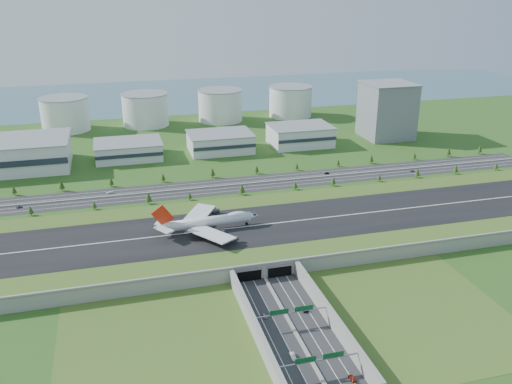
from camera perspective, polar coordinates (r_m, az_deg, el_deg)
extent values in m
plane|color=#294917|center=(338.93, -1.43, -4.96)|extent=(1200.00, 1200.00, 0.00)
cube|color=gray|center=(337.19, -1.44, -4.34)|extent=(520.00, 100.00, 8.00)
cube|color=#3A531C|center=(335.46, -1.44, -3.72)|extent=(520.00, 100.00, 0.16)
cube|color=black|center=(335.40, -1.44, -3.69)|extent=(520.00, 58.00, 0.12)
cube|color=silver|center=(335.36, -1.44, -3.68)|extent=(520.00, 0.90, 0.02)
cube|color=gray|center=(292.55, 0.88, -7.55)|extent=(520.00, 1.20, 1.20)
cube|color=#28282B|center=(248.68, 4.86, -15.75)|extent=(34.00, 120.00, 0.12)
cube|color=gray|center=(248.45, 4.87, -15.67)|extent=(1.60, 120.00, 0.90)
cube|color=gray|center=(249.48, 0.03, -14.40)|extent=(2.40, 100.00, 8.00)
cube|color=gray|center=(259.68, 8.01, -13.05)|extent=(2.40, 100.00, 8.00)
cube|color=black|center=(292.56, -0.70, -8.76)|extent=(13.00, 1.20, 6.00)
cube|color=black|center=(296.68, 2.52, -8.32)|extent=(13.00, 1.20, 6.00)
cylinder|color=gray|center=(253.54, -0.46, -13.89)|extent=(0.70, 0.70, 7.00)
cylinder|color=gray|center=(264.02, 7.74, -12.53)|extent=(0.70, 0.70, 7.00)
cube|color=gray|center=(256.07, 3.76, -12.54)|extent=(38.00, 0.50, 0.50)
cube|color=#0C4C23|center=(253.61, 2.46, -12.50)|extent=(9.00, 0.30, 2.40)
cube|color=#0C4C23|center=(256.96, 5.07, -12.08)|extent=(9.00, 0.30, 2.40)
cylinder|color=gray|center=(226.81, 1.92, -18.78)|extent=(0.70, 0.70, 7.00)
cylinder|color=gray|center=(238.46, 11.09, -16.93)|extent=(0.70, 0.70, 7.00)
cube|color=gray|center=(229.63, 6.68, -17.17)|extent=(38.00, 0.50, 0.50)
cube|color=#0C4C23|center=(226.89, 5.23, -17.20)|extent=(9.00, 0.30, 2.40)
cube|color=#0C4C23|center=(230.64, 8.15, -16.61)|extent=(9.00, 0.30, 2.40)
cube|color=#28282B|center=(424.40, -4.49, 0.52)|extent=(560.00, 36.00, 0.12)
cylinder|color=#3D2819|center=(401.94, -22.58, -2.15)|extent=(0.50, 0.50, 2.45)
cone|color=#1A390F|center=(400.80, -22.64, -1.74)|extent=(3.81, 3.81, 4.90)
cylinder|color=#3D2819|center=(397.93, -16.62, -1.63)|extent=(0.50, 0.50, 2.04)
cone|color=#1A390F|center=(396.97, -16.66, -1.29)|extent=(3.17, 3.17, 4.07)
cylinder|color=#3D2819|center=(397.82, -11.21, -1.05)|extent=(0.50, 0.50, 3.04)
cone|color=#1A390F|center=(396.40, -11.25, -0.53)|extent=(4.73, 4.73, 6.09)
cylinder|color=#3D2819|center=(400.56, -6.98, -0.71)|extent=(0.50, 0.50, 2.08)
cone|color=#1A390F|center=(399.59, -7.00, -0.36)|extent=(3.24, 3.24, 4.17)
cylinder|color=#3D2819|center=(407.16, -1.49, -0.12)|extent=(0.50, 0.50, 2.99)
cone|color=#1A390F|center=(405.79, -1.49, 0.38)|extent=(4.65, 4.65, 5.98)
cylinder|color=#3D2819|center=(418.55, 4.15, 0.39)|extent=(0.50, 0.50, 2.38)
cone|color=#1A390F|center=(417.48, 4.16, 0.78)|extent=(3.70, 3.70, 4.76)
cylinder|color=#3D2819|center=(429.43, 8.12, 0.79)|extent=(0.50, 0.50, 2.53)
cone|color=#1A390F|center=(428.33, 8.14, 1.19)|extent=(3.94, 3.94, 5.06)
cylinder|color=#3D2819|center=(446.08, 12.83, 1.22)|extent=(0.50, 0.50, 2.15)
cone|color=#1A390F|center=(445.17, 12.86, 1.55)|extent=(3.35, 3.35, 4.31)
cylinder|color=#3D2819|center=(462.45, 16.59, 1.61)|extent=(0.50, 0.50, 2.77)
cone|color=#1A390F|center=(461.33, 16.63, 2.02)|extent=(4.31, 4.31, 5.54)
cylinder|color=#3D2819|center=(481.84, 20.25, 1.94)|extent=(0.50, 0.50, 2.63)
cone|color=#1A390F|center=(480.82, 20.30, 2.31)|extent=(4.09, 4.09, 5.25)
cylinder|color=#3D2819|center=(505.22, 23.92, 2.24)|extent=(0.50, 0.50, 2.21)
cone|color=#1A390F|center=(504.40, 23.96, 2.55)|extent=(3.44, 3.44, 4.42)
cylinder|color=#3D2819|center=(445.19, -24.07, -0.17)|extent=(0.50, 0.50, 2.52)
cone|color=#1A390F|center=(444.13, -24.13, 0.22)|extent=(3.91, 3.91, 5.03)
cylinder|color=#3D2819|center=(440.55, -19.74, 0.28)|extent=(0.50, 0.50, 2.99)
cone|color=#1A390F|center=(439.29, -19.80, 0.74)|extent=(4.65, 4.65, 5.97)
cylinder|color=#3D2819|center=(438.62, -14.97, 0.70)|extent=(0.50, 0.50, 2.51)
cone|color=#1A390F|center=(437.55, -15.01, 1.09)|extent=(3.90, 3.90, 5.02)
cylinder|color=#3D2819|center=(439.96, -9.74, 1.19)|extent=(0.50, 0.50, 2.45)
cone|color=#1A390F|center=(438.92, -9.77, 1.57)|extent=(3.81, 3.81, 4.90)
cylinder|color=#3D2819|center=(444.88, -4.60, 1.68)|extent=(0.50, 0.50, 2.77)
cone|color=#1A390F|center=(443.72, -4.61, 2.11)|extent=(4.31, 4.31, 5.54)
cylinder|color=#3D2819|center=(452.73, 0.06, 2.08)|extent=(0.50, 0.50, 2.41)
cone|color=#1A390F|center=(451.74, 0.06, 2.45)|extent=(3.75, 3.75, 4.82)
cylinder|color=#3D2819|center=(462.87, 4.31, 2.43)|extent=(0.50, 0.50, 2.08)
cone|color=#1A390F|center=(462.03, 4.32, 2.74)|extent=(3.24, 3.24, 4.16)
cylinder|color=#3D2819|center=(476.30, 8.62, 2.79)|extent=(0.50, 0.50, 2.14)
cone|color=#1A390F|center=(475.46, 8.64, 3.10)|extent=(3.32, 3.32, 4.27)
cylinder|color=#3D2819|center=(489.33, 12.01, 3.10)|extent=(0.50, 0.50, 2.74)
cone|color=#1A390F|center=(488.28, 12.04, 3.49)|extent=(4.26, 4.26, 5.48)
cylinder|color=#3D2819|center=(509.74, 16.30, 3.40)|extent=(0.50, 0.50, 2.35)
cone|color=#1A390F|center=(508.87, 16.34, 3.72)|extent=(3.66, 3.66, 4.70)
cylinder|color=#3D2819|center=(528.28, 19.56, 3.67)|extent=(0.50, 0.50, 3.00)
cone|color=#1A390F|center=(527.22, 19.61, 4.07)|extent=(4.67, 4.67, 6.00)
cylinder|color=#3D2819|center=(547.50, 22.45, 3.86)|extent=(0.50, 0.50, 2.81)
cone|color=#1A390F|center=(546.55, 22.50, 4.22)|extent=(4.37, 4.37, 5.62)
cube|color=silver|center=(506.26, -13.28, 4.32)|extent=(58.00, 42.00, 15.00)
cube|color=silver|center=(514.95, -3.79, 5.25)|extent=(58.00, 42.00, 17.00)
cube|color=silver|center=(535.45, 4.66, 5.96)|extent=(58.00, 42.00, 19.00)
cube|color=slate|center=(573.95, 13.62, 8.32)|extent=(46.00, 46.00, 55.00)
cylinder|color=white|center=(621.97, -19.45, 7.72)|extent=(50.00, 50.00, 35.00)
cylinder|color=white|center=(621.12, -11.57, 8.48)|extent=(50.00, 50.00, 35.00)
cylinder|color=white|center=(631.82, -3.78, 9.07)|extent=(50.00, 50.00, 35.00)
cylinder|color=white|center=(653.49, 3.64, 9.48)|extent=(50.00, 50.00, 35.00)
cube|color=#3E6577|center=(793.34, -9.86, 10.00)|extent=(1200.00, 260.00, 0.06)
cylinder|color=silver|center=(330.50, -5.04, -3.11)|extent=(53.01, 8.86, 6.03)
cone|color=silver|center=(337.31, -0.37, -2.51)|extent=(7.85, 6.43, 6.03)
cone|color=silver|center=(325.85, -9.89, -3.66)|extent=(9.73, 6.53, 6.03)
ellipsoid|color=silver|center=(333.69, -2.06, -2.39)|extent=(13.09, 5.38, 3.71)
cube|color=silver|center=(316.34, -4.69, -4.45)|extent=(26.29, 30.19, 1.49)
cube|color=silver|center=(344.84, -5.97, -2.25)|extent=(24.41, 30.68, 1.49)
cylinder|color=#38383D|center=(322.71, -3.78, -4.29)|extent=(5.04, 3.09, 2.83)
cylinder|color=#38383D|center=(314.95, -2.33, -4.93)|extent=(5.04, 3.09, 2.83)
cylinder|color=#38383D|center=(342.71, -4.74, -2.74)|extent=(5.04, 3.09, 2.83)
cylinder|color=#38383D|center=(353.12, -4.28, -1.98)|extent=(5.04, 3.09, 2.83)
cube|color=silver|center=(320.12, -9.56, -3.95)|extent=(10.39, 11.77, 0.57)
cube|color=silver|center=(331.19, -9.90, -3.09)|extent=(9.73, 11.80, 0.57)
cube|color=red|center=(323.06, -9.81, -2.48)|extent=(13.46, 1.57, 14.13)
cylinder|color=black|center=(338.25, -1.00, -3.36)|extent=(1.79, 0.66, 1.79)
cylinder|color=black|center=(329.15, -5.53, -4.19)|extent=(1.79, 0.66, 1.79)
cylinder|color=black|center=(334.50, -5.77, -3.76)|extent=(1.79, 0.66, 1.79)
cylinder|color=black|center=(328.12, -6.50, -4.31)|extent=(1.79, 0.66, 1.79)
cylinder|color=black|center=(333.48, -6.72, -3.88)|extent=(1.79, 0.66, 1.79)
imported|color=#B9B7BC|center=(264.84, 0.87, -12.89)|extent=(2.66, 4.43, 1.41)
imported|color=silver|center=(240.79, 3.91, -16.86)|extent=(1.97, 5.21, 1.70)
imported|color=#0D0B38|center=(270.66, 5.07, -12.13)|extent=(3.41, 6.00, 1.58)
imported|color=maroon|center=(233.16, 10.09, -18.72)|extent=(2.12, 4.78, 1.36)
imported|color=#535357|center=(418.89, -23.64, -1.45)|extent=(4.40, 2.36, 1.42)
imported|color=black|center=(455.86, 7.43, 1.98)|extent=(4.34, 1.65, 1.41)
imported|color=#9E9FA2|center=(477.24, 16.07, 2.19)|extent=(5.49, 4.15, 1.38)
imported|color=white|center=(424.54, -15.16, -0.06)|extent=(5.31, 2.18, 1.54)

